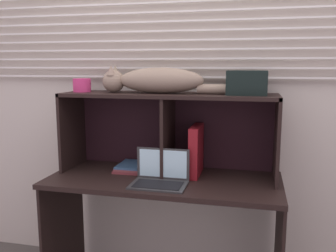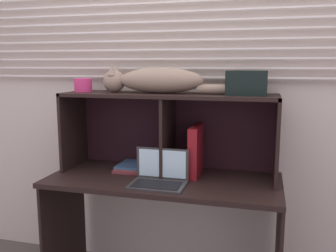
{
  "view_description": "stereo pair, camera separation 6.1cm",
  "coord_description": "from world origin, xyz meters",
  "px_view_note": "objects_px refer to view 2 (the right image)",
  "views": [
    {
      "loc": [
        0.54,
        -1.93,
        1.45
      ],
      "look_at": [
        0.0,
        0.32,
        1.07
      ],
      "focal_mm": 39.34,
      "sensor_mm": 36.0,
      "label": 1
    },
    {
      "loc": [
        0.6,
        -1.92,
        1.45
      ],
      "look_at": [
        0.0,
        0.32,
        1.07
      ],
      "focal_mm": 39.34,
      "sensor_mm": 36.0,
      "label": 2
    }
  ],
  "objects_px": {
    "cat": "(155,81)",
    "storage_box": "(247,83)",
    "laptop": "(159,177)",
    "small_basket": "(83,85)",
    "book_stack": "(132,167)",
    "binder_upright": "(196,151)"
  },
  "relations": [
    {
      "from": "laptop",
      "to": "small_basket",
      "type": "height_order",
      "value": "small_basket"
    },
    {
      "from": "binder_upright",
      "to": "storage_box",
      "type": "height_order",
      "value": "storage_box"
    },
    {
      "from": "cat",
      "to": "laptop",
      "type": "xyz_separation_m",
      "value": [
        0.09,
        -0.23,
        -0.55
      ]
    },
    {
      "from": "cat",
      "to": "laptop",
      "type": "distance_m",
      "value": 0.61
    },
    {
      "from": "storage_box",
      "to": "small_basket",
      "type": "bearing_deg",
      "value": 180.0
    },
    {
      "from": "laptop",
      "to": "binder_upright",
      "type": "xyz_separation_m",
      "value": [
        0.18,
        0.23,
        0.12
      ]
    },
    {
      "from": "laptop",
      "to": "small_basket",
      "type": "bearing_deg",
      "value": 158.5
    },
    {
      "from": "small_basket",
      "to": "storage_box",
      "type": "height_order",
      "value": "storage_box"
    },
    {
      "from": "laptop",
      "to": "book_stack",
      "type": "relative_size",
      "value": 1.37
    },
    {
      "from": "book_stack",
      "to": "small_basket",
      "type": "bearing_deg",
      "value": -179.6
    },
    {
      "from": "cat",
      "to": "storage_box",
      "type": "height_order",
      "value": "cat"
    },
    {
      "from": "cat",
      "to": "book_stack",
      "type": "distance_m",
      "value": 0.6
    },
    {
      "from": "binder_upright",
      "to": "book_stack",
      "type": "height_order",
      "value": "binder_upright"
    },
    {
      "from": "cat",
      "to": "small_basket",
      "type": "distance_m",
      "value": 0.5
    },
    {
      "from": "laptop",
      "to": "binder_upright",
      "type": "height_order",
      "value": "binder_upright"
    },
    {
      "from": "binder_upright",
      "to": "storage_box",
      "type": "xyz_separation_m",
      "value": [
        0.3,
        0.0,
        0.43
      ]
    },
    {
      "from": "cat",
      "to": "small_basket",
      "type": "relative_size",
      "value": 7.48
    },
    {
      "from": "cat",
      "to": "storage_box",
      "type": "bearing_deg",
      "value": 0.0
    },
    {
      "from": "cat",
      "to": "binder_upright",
      "type": "distance_m",
      "value": 0.51
    },
    {
      "from": "cat",
      "to": "book_stack",
      "type": "xyz_separation_m",
      "value": [
        -0.16,
        0.0,
        -0.57
      ]
    },
    {
      "from": "binder_upright",
      "to": "book_stack",
      "type": "bearing_deg",
      "value": 179.69
    },
    {
      "from": "storage_box",
      "to": "laptop",
      "type": "bearing_deg",
      "value": -153.75
    }
  ]
}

